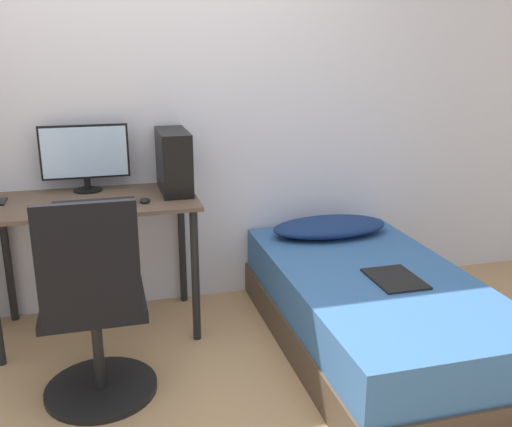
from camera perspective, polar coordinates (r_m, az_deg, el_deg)
name	(u,v)px	position (r m, az deg, el deg)	size (l,w,h in m)	color
wall_back	(139,104)	(3.48, -11.65, 10.63)	(8.00, 0.05, 2.50)	silver
desk	(94,221)	(3.26, -15.88, -0.69)	(1.12, 0.62, 0.78)	brown
office_chair	(95,324)	(2.70, -15.77, -10.61)	(0.53, 0.53, 0.99)	black
bed	(373,311)	(3.17, 11.61, -9.50)	(0.97, 1.80, 0.43)	#4C3D2D
pillow	(330,227)	(3.61, 7.38, -1.32)	(0.74, 0.36, 0.11)	navy
magazine	(395,279)	(3.02, 13.73, -6.36)	(0.24, 0.32, 0.01)	black
monitor	(85,155)	(3.39, -16.74, 5.61)	(0.49, 0.16, 0.38)	black
keyboard	(94,204)	(3.10, -15.92, 0.93)	(0.43, 0.14, 0.02)	black
pc_tower	(174,161)	(3.28, -8.24, 5.21)	(0.16, 0.42, 0.35)	black
mouse	(145,200)	(3.11, -11.08, 1.29)	(0.06, 0.09, 0.02)	black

